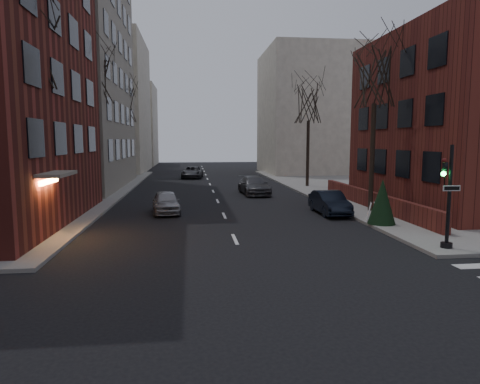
{
  "coord_description": "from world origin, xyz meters",
  "views": [
    {
      "loc": [
        -1.89,
        -6.27,
        4.3
      ],
      "look_at": [
        0.31,
        12.73,
        2.0
      ],
      "focal_mm": 32.0,
      "sensor_mm": 36.0,
      "label": 1
    }
  ],
  "objects_px": {
    "car_lane_gray": "(254,186)",
    "evergreen_shrub": "(382,201)",
    "tree_left_b": "(92,76)",
    "streetlamp_near": "(90,142)",
    "tree_right_b": "(309,104)",
    "traffic_signal": "(447,203)",
    "tree_right_a": "(375,76)",
    "car_lane_far": "(192,172)",
    "tree_left_c": "(123,105)",
    "parked_sedan": "(330,203)",
    "tree_left_a": "(30,45)",
    "car_lane_silver": "(166,202)",
    "streetlamp_far": "(132,141)",
    "sandwich_board": "(372,212)"
  },
  "relations": [
    {
      "from": "car_lane_gray",
      "to": "evergreen_shrub",
      "type": "relative_size",
      "value": 2.19
    },
    {
      "from": "tree_left_b",
      "to": "streetlamp_near",
      "type": "height_order",
      "value": "tree_left_b"
    },
    {
      "from": "tree_right_b",
      "to": "car_lane_gray",
      "type": "bearing_deg",
      "value": -141.36
    },
    {
      "from": "traffic_signal",
      "to": "evergreen_shrub",
      "type": "xyz_separation_m",
      "value": [
        -0.33,
        4.91,
        -0.62
      ]
    },
    {
      "from": "tree_right_a",
      "to": "car_lane_gray",
      "type": "distance_m",
      "value": 13.24
    },
    {
      "from": "car_lane_gray",
      "to": "car_lane_far",
      "type": "distance_m",
      "value": 16.59
    },
    {
      "from": "tree_left_c",
      "to": "parked_sedan",
      "type": "bearing_deg",
      "value": -55.96
    },
    {
      "from": "tree_left_a",
      "to": "car_lane_silver",
      "type": "relative_size",
      "value": 2.65
    },
    {
      "from": "tree_left_a",
      "to": "car_lane_gray",
      "type": "distance_m",
      "value": 19.63
    },
    {
      "from": "car_lane_silver",
      "to": "car_lane_gray",
      "type": "height_order",
      "value": "car_lane_gray"
    },
    {
      "from": "traffic_signal",
      "to": "streetlamp_far",
      "type": "height_order",
      "value": "streetlamp_far"
    },
    {
      "from": "tree_left_a",
      "to": "parked_sedan",
      "type": "distance_m",
      "value": 17.32
    },
    {
      "from": "traffic_signal",
      "to": "sandwich_board",
      "type": "distance_m",
      "value": 5.79
    },
    {
      "from": "tree_left_b",
      "to": "car_lane_far",
      "type": "bearing_deg",
      "value": 67.72
    },
    {
      "from": "tree_left_b",
      "to": "tree_right_a",
      "type": "distance_m",
      "value": 19.35
    },
    {
      "from": "car_lane_silver",
      "to": "tree_left_b",
      "type": "bearing_deg",
      "value": 123.06
    },
    {
      "from": "streetlamp_far",
      "to": "traffic_signal",
      "type": "bearing_deg",
      "value": -63.94
    },
    {
      "from": "tree_right_b",
      "to": "car_lane_far",
      "type": "relative_size",
      "value": 1.87
    },
    {
      "from": "streetlamp_near",
      "to": "car_lane_silver",
      "type": "distance_m",
      "value": 6.59
    },
    {
      "from": "tree_right_a",
      "to": "car_lane_silver",
      "type": "xyz_separation_m",
      "value": [
        -12.18,
        1.28,
        -7.37
      ]
    },
    {
      "from": "tree_left_a",
      "to": "tree_left_c",
      "type": "height_order",
      "value": "tree_left_a"
    },
    {
      "from": "tree_left_b",
      "to": "tree_right_b",
      "type": "xyz_separation_m",
      "value": [
        17.6,
        6.0,
        -1.33
      ]
    },
    {
      "from": "traffic_signal",
      "to": "tree_left_a",
      "type": "height_order",
      "value": "tree_left_a"
    },
    {
      "from": "evergreen_shrub",
      "to": "tree_right_a",
      "type": "bearing_deg",
      "value": 73.75
    },
    {
      "from": "evergreen_shrub",
      "to": "traffic_signal",
      "type": "bearing_deg",
      "value": -86.12
    },
    {
      "from": "tree_right_a",
      "to": "streetlamp_far",
      "type": "relative_size",
      "value": 1.55
    },
    {
      "from": "tree_right_b",
      "to": "parked_sedan",
      "type": "xyz_separation_m",
      "value": [
        -2.6,
        -14.2,
        -6.9
      ]
    },
    {
      "from": "evergreen_shrub",
      "to": "tree_right_b",
      "type": "bearing_deg",
      "value": 86.22
    },
    {
      "from": "streetlamp_near",
      "to": "car_lane_far",
      "type": "xyz_separation_m",
      "value": [
        6.51,
        21.36,
        -3.56
      ]
    },
    {
      "from": "car_lane_far",
      "to": "car_lane_silver",
      "type": "bearing_deg",
      "value": -88.55
    },
    {
      "from": "streetlamp_far",
      "to": "car_lane_gray",
      "type": "distance_m",
      "value": 18.76
    },
    {
      "from": "parked_sedan",
      "to": "evergreen_shrub",
      "type": "height_order",
      "value": "evergreen_shrub"
    },
    {
      "from": "tree_right_a",
      "to": "sandwich_board",
      "type": "bearing_deg",
      "value": -111.87
    },
    {
      "from": "tree_left_a",
      "to": "tree_right_b",
      "type": "distance_m",
      "value": 25.19
    },
    {
      "from": "tree_left_b",
      "to": "tree_left_c",
      "type": "bearing_deg",
      "value": 90.0
    },
    {
      "from": "tree_right_b",
      "to": "parked_sedan",
      "type": "relative_size",
      "value": 2.22
    },
    {
      "from": "tree_right_b",
      "to": "streetlamp_near",
      "type": "relative_size",
      "value": 1.46
    },
    {
      "from": "tree_left_b",
      "to": "streetlamp_far",
      "type": "bearing_deg",
      "value": 87.85
    },
    {
      "from": "sandwich_board",
      "to": "streetlamp_near",
      "type": "bearing_deg",
      "value": 174.74
    },
    {
      "from": "streetlamp_far",
      "to": "tree_left_a",
      "type": "bearing_deg",
      "value": -91.23
    },
    {
      "from": "tree_right_a",
      "to": "tree_left_a",
      "type": "bearing_deg",
      "value": -167.2
    },
    {
      "from": "traffic_signal",
      "to": "sandwich_board",
      "type": "relative_size",
      "value": 4.07
    },
    {
      "from": "tree_left_c",
      "to": "streetlamp_near",
      "type": "xyz_separation_m",
      "value": [
        0.6,
        -18.0,
        -3.79
      ]
    },
    {
      "from": "car_lane_far",
      "to": "evergreen_shrub",
      "type": "relative_size",
      "value": 2.16
    },
    {
      "from": "traffic_signal",
      "to": "tree_right_a",
      "type": "bearing_deg",
      "value": 84.53
    },
    {
      "from": "tree_right_a",
      "to": "car_lane_silver",
      "type": "height_order",
      "value": "tree_right_a"
    },
    {
      "from": "car_lane_silver",
      "to": "car_lane_gray",
      "type": "xyz_separation_m",
      "value": [
        6.54,
        8.21,
        0.06
      ]
    },
    {
      "from": "tree_left_b",
      "to": "tree_right_b",
      "type": "bearing_deg",
      "value": 18.82
    },
    {
      "from": "traffic_signal",
      "to": "tree_left_c",
      "type": "xyz_separation_m",
      "value": [
        -16.74,
        31.01,
        6.12
      ]
    },
    {
      "from": "tree_right_b",
      "to": "streetlamp_far",
      "type": "height_order",
      "value": "tree_right_b"
    }
  ]
}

